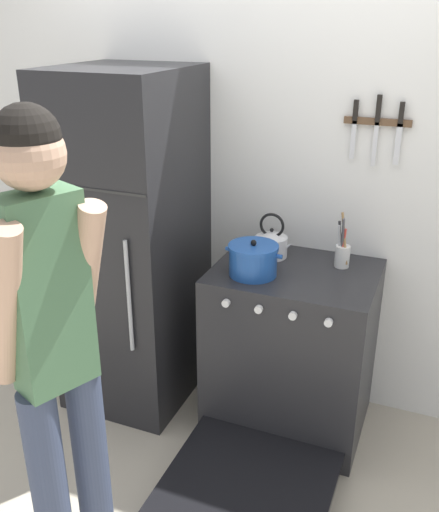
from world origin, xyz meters
The scene contains 9 objects.
ground_plane centered at (0.00, 0.00, 0.00)m, with size 14.00×14.00×0.00m, color #B2A893.
wall_back centered at (0.00, 0.03, 1.27)m, with size 10.00×0.06×2.55m.
refrigerator centered at (-0.59, -0.35, 0.90)m, with size 0.62×0.73×1.80m.
stove_range centered at (0.30, -0.35, 0.44)m, with size 0.79×1.32×0.88m.
dutch_oven_pot centered at (0.12, -0.43, 0.96)m, with size 0.28×0.24×0.18m.
tea_kettle centered at (0.14, -0.19, 0.95)m, with size 0.21×0.16×0.23m.
utensil_jar centered at (0.50, -0.18, 0.95)m, with size 0.07×0.08×0.28m.
person centered at (-0.20, -1.50, 1.03)m, with size 0.38×0.44×1.80m.
wall_knife_strip centered at (0.58, -0.02, 1.57)m, with size 0.31×0.03×0.33m.
Camera 1 is at (0.91, -2.78, 2.02)m, focal length 40.00 mm.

